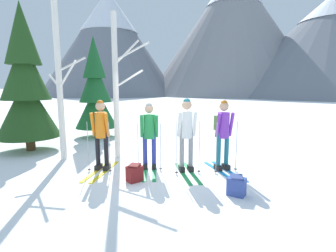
# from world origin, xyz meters

# --- Properties ---
(ground_plane) EXTENTS (400.00, 400.00, 0.00)m
(ground_plane) POSITION_xyz_m (0.00, 0.00, 0.00)
(ground_plane) COLOR white
(skier_in_orange) EXTENTS (0.61, 1.61, 1.74)m
(skier_in_orange) POSITION_xyz_m (-1.43, -0.33, 0.96)
(skier_in_orange) COLOR yellow
(skier_in_orange) RESTS_ON ground
(skier_in_green) EXTENTS (0.70, 1.64, 1.66)m
(skier_in_green) POSITION_xyz_m (-0.32, 0.01, 0.93)
(skier_in_green) COLOR green
(skier_in_green) RESTS_ON ground
(skier_in_white) EXTENTS (0.84, 1.58, 1.78)m
(skier_in_white) POSITION_xyz_m (0.61, -0.03, 1.02)
(skier_in_white) COLOR green
(skier_in_white) RESTS_ON ground
(skier_in_purple) EXTENTS (1.03, 1.53, 1.74)m
(skier_in_purple) POSITION_xyz_m (1.47, 0.25, 0.98)
(skier_in_purple) COLOR #1E84D1
(skier_in_purple) RESTS_ON ground
(pine_tree_near) EXTENTS (1.91, 1.91, 4.62)m
(pine_tree_near) POSITION_xyz_m (-4.62, 1.11, 2.11)
(pine_tree_near) COLOR #51381E
(pine_tree_near) RESTS_ON ground
(pine_tree_mid) EXTENTS (1.67, 1.67, 4.04)m
(pine_tree_mid) POSITION_xyz_m (-3.56, 3.65, 1.85)
(pine_tree_mid) COLOR #51381E
(pine_tree_mid) RESTS_ON ground
(birch_tree_tall) EXTENTS (1.07, 0.46, 4.07)m
(birch_tree_tall) POSITION_xyz_m (-1.49, 0.90, 2.10)
(birch_tree_tall) COLOR silver
(birch_tree_tall) RESTS_ON ground
(birch_tree_slender) EXTENTS (1.08, 0.62, 4.33)m
(birch_tree_slender) POSITION_xyz_m (-2.93, 0.37, 2.18)
(birch_tree_slender) COLOR silver
(birch_tree_slender) RESTS_ON ground
(backpack_on_snow_front) EXTENTS (0.39, 0.40, 0.38)m
(backpack_on_snow_front) POSITION_xyz_m (-0.41, -0.88, 0.19)
(backpack_on_snow_front) COLOR maroon
(backpack_on_snow_front) RESTS_ON ground
(backpack_on_snow_beside) EXTENTS (0.38, 0.34, 0.38)m
(backpack_on_snow_beside) POSITION_xyz_m (1.72, -1.20, 0.19)
(backpack_on_snow_beside) COLOR #384C99
(backpack_on_snow_beside) RESTS_ON ground
(mountain_ridge_distant) EXTENTS (85.65, 49.06, 29.95)m
(mountain_ridge_distant) POSITION_xyz_m (5.89, 55.43, 12.94)
(mountain_ridge_distant) COLOR slate
(mountain_ridge_distant) RESTS_ON ground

